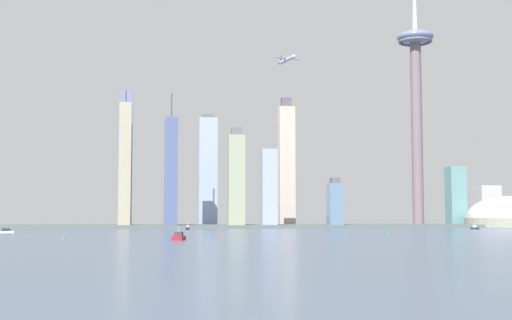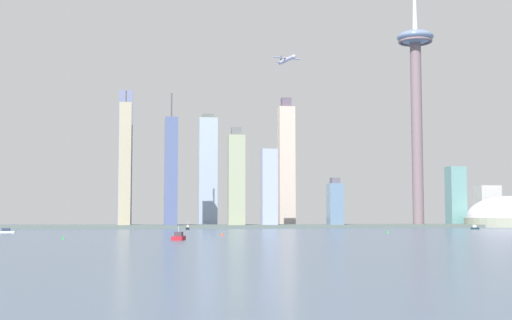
# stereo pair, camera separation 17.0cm
# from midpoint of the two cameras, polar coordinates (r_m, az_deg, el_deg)

# --- Properties ---
(ground_plane) EXTENTS (6000.00, 6000.00, 0.00)m
(ground_plane) POSITION_cam_midpoint_polar(r_m,az_deg,el_deg) (348.65, 15.56, -6.99)
(ground_plane) COLOR #4B5E77
(waterfront_pier) EXTENTS (740.36, 65.39, 3.25)m
(waterfront_pier) POSITION_cam_midpoint_polar(r_m,az_deg,el_deg) (775.70, 1.57, -5.52)
(waterfront_pier) COLOR #57655F
(waterfront_pier) RESTS_ON ground
(observation_tower) EXTENTS (43.77, 43.77, 342.83)m
(observation_tower) POSITION_cam_midpoint_polar(r_m,az_deg,el_deg) (849.51, 13.15, 6.46)
(observation_tower) COLOR slate
(observation_tower) RESTS_ON ground
(stadium_dome) EXTENTS (100.71, 100.71, 51.15)m
(stadium_dome) POSITION_cam_midpoint_polar(r_m,az_deg,el_deg) (866.74, 20.24, -4.59)
(stadium_dome) COLOR gray
(stadium_dome) RESTS_ON ground
(skyscraper_0) EXTENTS (20.37, 17.81, 164.71)m
(skyscraper_0) POSITION_cam_midpoint_polar(r_m,az_deg,el_deg) (879.83, 2.53, -0.37)
(skyscraper_0) COLOR beige
(skyscraper_0) RESTS_ON ground
(skyscraper_1) EXTENTS (13.38, 19.97, 152.96)m
(skyscraper_1) POSITION_cam_midpoint_polar(r_m,az_deg,el_deg) (775.83, -10.85, -0.42)
(skyscraper_1) COLOR tan
(skyscraper_1) RESTS_ON ground
(skyscraper_2) EXTENTS (18.34, 12.12, 111.12)m
(skyscraper_2) POSITION_cam_midpoint_polar(r_m,az_deg,el_deg) (755.98, -1.65, -1.66)
(skyscraper_2) COLOR #99A283
(skyscraper_2) RESTS_ON ground
(skyscraper_3) EXTENTS (23.08, 18.66, 141.03)m
(skyscraper_3) POSITION_cam_midpoint_polar(r_m,az_deg,el_deg) (864.56, -4.04, -0.93)
(skyscraper_3) COLOR #A0B2CA
(skyscraper_3) RESTS_ON ground
(skyscraper_4) EXTENTS (28.00, 23.77, 52.26)m
(skyscraper_4) POSITION_cam_midpoint_polar(r_m,az_deg,el_deg) (950.56, 18.70, -3.61)
(skyscraper_4) COLOR #BABBB6
(skyscraper_4) RESTS_ON ground
(skyscraper_5) EXTENTS (20.09, 19.38, 73.72)m
(skyscraper_5) POSITION_cam_midpoint_polar(r_m,az_deg,el_deg) (883.03, 16.28, -2.92)
(skyscraper_5) COLOR #609391
(skyscraper_5) RESTS_ON ground
(skyscraper_6) EXTENTS (13.77, 26.50, 146.97)m
(skyscraper_6) POSITION_cam_midpoint_polar(r_m,az_deg,el_deg) (746.17, -7.10, -1.07)
(skyscraper_6) COLOR slate
(skyscraper_6) RESTS_ON ground
(skyscraper_7) EXTENTS (16.12, 16.30, 159.60)m
(skyscraper_7) POSITION_cam_midpoint_polar(r_m,az_deg,el_deg) (815.75, -10.83, 0.11)
(skyscraper_7) COLOR slate
(skyscraper_7) RESTS_ON ground
(skyscraper_8) EXTENTS (17.41, 17.89, 88.30)m
(skyscraper_8) POSITION_cam_midpoint_polar(r_m,az_deg,el_deg) (772.12, 1.07, -2.37)
(skyscraper_8) COLOR #9EABCD
(skyscraper_8) RESTS_ON ground
(skyscraper_9) EXTENTS (16.13, 17.49, 56.27)m
(skyscraper_9) POSITION_cam_midpoint_polar(r_m,az_deg,el_deg) (782.58, 6.59, -3.69)
(skyscraper_9) COLOR slate
(skyscraper_9) RESTS_ON ground
(boat_0) EXTENTS (2.96, 9.90, 8.50)m
(boat_0) POSITION_cam_midpoint_polar(r_m,az_deg,el_deg) (683.45, -5.71, -5.65)
(boat_0) COLOR black
(boat_0) RESTS_ON ground
(boat_1) EXTENTS (7.20, 7.91, 4.39)m
(boat_1) POSITION_cam_midpoint_polar(r_m,az_deg,el_deg) (730.23, 17.73, -5.39)
(boat_1) COLOR #122834
(boat_1) RESTS_ON ground
(boat_2) EXTENTS (9.79, 18.28, 8.93)m
(boat_2) POSITION_cam_midpoint_polar(r_m,az_deg,el_deg) (424.95, -6.46, -6.38)
(boat_2) COLOR #AB1B26
(boat_2) RESTS_ON ground
(boat_3) EXTENTS (14.40, 6.11, 3.94)m
(boat_3) POSITION_cam_midpoint_polar(r_m,az_deg,el_deg) (606.35, -20.09, -5.58)
(boat_3) COLOR white
(boat_3) RESTS_ON ground
(channel_buoy_0) EXTENTS (1.98, 1.98, 2.36)m
(channel_buoy_0) POSITION_cam_midpoint_polar(r_m,az_deg,el_deg) (499.05, -2.84, -6.18)
(channel_buoy_0) COLOR #E54C19
(channel_buoy_0) RESTS_ON ground
(channel_buoy_1) EXTENTS (1.76, 1.76, 1.97)m
(channel_buoy_1) POSITION_cam_midpoint_polar(r_m,az_deg,el_deg) (454.25, -15.73, -6.22)
(channel_buoy_1) COLOR green
(channel_buoy_1) RESTS_ON ground
(channel_buoy_2) EXTENTS (1.73, 1.73, 2.88)m
(channel_buoy_2) POSITION_cam_midpoint_polar(r_m,az_deg,el_deg) (574.98, 10.92, -5.85)
(channel_buoy_2) COLOR green
(channel_buoy_2) RESTS_ON ground
(airplane) EXTENTS (31.07, 34.61, 8.94)m
(airplane) POSITION_cam_midpoint_polar(r_m,az_deg,el_deg) (715.25, 2.61, 8.36)
(airplane) COLOR #B5B7D3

